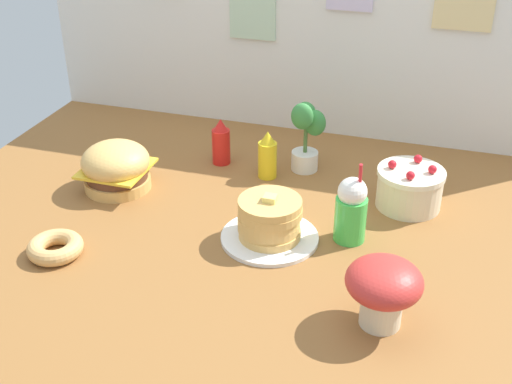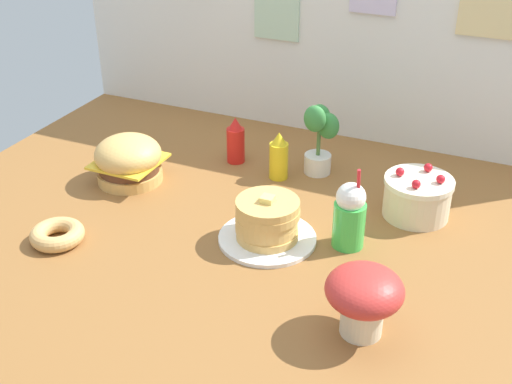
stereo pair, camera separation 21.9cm
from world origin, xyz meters
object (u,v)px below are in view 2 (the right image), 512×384
at_px(mustard_bottle, 279,157).
at_px(mushroom_stool, 364,296).
at_px(cream_soda_cup, 350,215).
at_px(ketchup_bottle, 236,141).
at_px(pancake_stack, 267,223).
at_px(potted_plant, 320,136).
at_px(burger, 129,160).
at_px(donut_pink_glaze, 57,234).
at_px(layer_cake, 417,197).

relative_size(mustard_bottle, mushroom_stool, 0.91).
height_order(cream_soda_cup, mushroom_stool, cream_soda_cup).
bearing_deg(mustard_bottle, ketchup_bottle, 164.27).
bearing_deg(cream_soda_cup, pancake_stack, -162.01).
distance_m(mustard_bottle, potted_plant, 0.18).
height_order(burger, donut_pink_glaze, burger).
bearing_deg(cream_soda_cup, donut_pink_glaze, -157.29).
xyz_separation_m(mustard_bottle, mushroom_stool, (0.54, -0.74, 0.04)).
xyz_separation_m(cream_soda_cup, donut_pink_glaze, (-0.88, -0.37, -0.08)).
bearing_deg(ketchup_bottle, layer_cake, -9.31).
height_order(burger, pancake_stack, burger).
bearing_deg(mushroom_stool, cream_soda_cup, 111.81).
bearing_deg(pancake_stack, donut_pink_glaze, -155.48).
height_order(burger, ketchup_bottle, ketchup_bottle).
relative_size(layer_cake, cream_soda_cup, 0.83).
distance_m(pancake_stack, layer_cake, 0.55).
xyz_separation_m(layer_cake, mushroom_stool, (-0.01, -0.67, 0.05)).
xyz_separation_m(layer_cake, ketchup_bottle, (-0.76, 0.12, 0.01)).
relative_size(ketchup_bottle, donut_pink_glaze, 1.08).
height_order(pancake_stack, mushroom_stool, mushroom_stool).
distance_m(burger, mustard_bottle, 0.58).
bearing_deg(pancake_stack, ketchup_bottle, 125.41).
xyz_separation_m(burger, pancake_stack, (0.65, -0.17, -0.02)).
relative_size(donut_pink_glaze, potted_plant, 0.61).
height_order(layer_cake, potted_plant, potted_plant).
distance_m(pancake_stack, donut_pink_glaze, 0.70).
relative_size(layer_cake, ketchup_bottle, 1.25).
bearing_deg(burger, pancake_stack, -14.77).
relative_size(pancake_stack, ketchup_bottle, 1.70).
bearing_deg(mushroom_stool, burger, 155.49).
distance_m(layer_cake, potted_plant, 0.46).
distance_m(cream_soda_cup, mushroom_stool, 0.42).
bearing_deg(burger, cream_soda_cup, -5.64).
height_order(burger, mustard_bottle, mustard_bottle).
relative_size(burger, pancake_stack, 0.78).
relative_size(donut_pink_glaze, mushroom_stool, 0.85).
xyz_separation_m(ketchup_bottle, donut_pink_glaze, (-0.29, -0.77, -0.06)).
xyz_separation_m(pancake_stack, mustard_bottle, (-0.13, 0.42, 0.02)).
relative_size(mustard_bottle, donut_pink_glaze, 1.08).
distance_m(layer_cake, cream_soda_cup, 0.32).
bearing_deg(ketchup_bottle, pancake_stack, -54.59).
height_order(potted_plant, mushroom_stool, potted_plant).
height_order(ketchup_bottle, cream_soda_cup, cream_soda_cup).
xyz_separation_m(ketchup_bottle, mustard_bottle, (0.21, -0.06, 0.00)).
distance_m(layer_cake, mushroom_stool, 0.67).
bearing_deg(donut_pink_glaze, layer_cake, 31.71).
height_order(donut_pink_glaze, potted_plant, potted_plant).
distance_m(donut_pink_glaze, mushroom_stool, 1.05).
bearing_deg(pancake_stack, mustard_bottle, 107.30).
xyz_separation_m(burger, ketchup_bottle, (0.30, 0.31, 0.00)).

